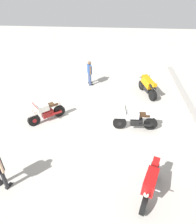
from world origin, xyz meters
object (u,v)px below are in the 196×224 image
(motorcycle_red_sportbike, at_px, (150,183))
(motorcycle_silver_cruiser, at_px, (136,120))
(person_in_blue_shirt, at_px, (90,72))
(motorcycle_cream_vintage, at_px, (47,112))
(motorcycle_orange_sportbike, at_px, (148,86))

(motorcycle_red_sportbike, bearing_deg, motorcycle_silver_cruiser, -156.10)
(motorcycle_red_sportbike, bearing_deg, person_in_blue_shirt, -139.65)
(motorcycle_cream_vintage, bearing_deg, motorcycle_silver_cruiser, 135.18)
(motorcycle_silver_cruiser, bearing_deg, motorcycle_cream_vintage, -5.99)
(motorcycle_cream_vintage, distance_m, person_in_blue_shirt, 4.44)
(motorcycle_cream_vintage, bearing_deg, motorcycle_red_sportbike, 99.78)
(motorcycle_red_sportbike, distance_m, person_in_blue_shirt, 8.40)
(motorcycle_orange_sportbike, bearing_deg, motorcycle_cream_vintage, 98.11)
(motorcycle_silver_cruiser, bearing_deg, motorcycle_red_sportbike, 92.04)
(motorcycle_red_sportbike, distance_m, motorcycle_orange_sportbike, 6.88)
(motorcycle_cream_vintage, distance_m, motorcycle_orange_sportbike, 6.09)
(motorcycle_cream_vintage, xyz_separation_m, motorcycle_silver_cruiser, (0.35, 4.34, 0.03))
(motorcycle_orange_sportbike, relative_size, person_in_blue_shirt, 1.19)
(motorcycle_cream_vintage, xyz_separation_m, person_in_blue_shirt, (-4.08, 1.69, 0.40))
(motorcycle_silver_cruiser, bearing_deg, motorcycle_orange_sportbike, -107.06)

